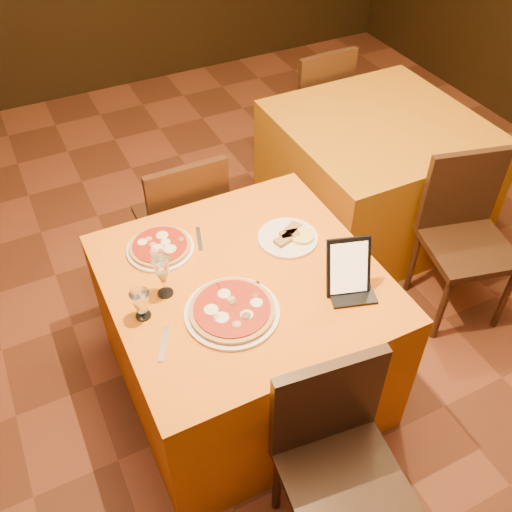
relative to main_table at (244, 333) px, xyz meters
name	(u,v)px	position (x,y,z in m)	size (l,w,h in m)	color
floor	(266,397)	(0.05, -0.13, -0.38)	(6.00, 7.00, 0.01)	#5E2D19
main_table	(244,333)	(0.00, 0.00, 0.00)	(1.10, 1.10, 0.75)	orange
side_table	(373,175)	(1.25, 0.77, 0.00)	(1.10, 1.10, 0.75)	#AD640B
chair_main_near	(344,482)	(0.00, -0.83, 0.08)	(0.45, 0.45, 0.91)	black
chair_main_far	(180,219)	(0.00, 0.81, 0.08)	(0.42, 0.42, 0.91)	black
chair_side_near	(469,247)	(1.25, -0.07, 0.08)	(0.46, 0.46, 0.91)	black
chair_side_far	(308,106)	(1.25, 1.57, 0.08)	(0.40, 0.40, 0.91)	#311F10
pizza_near	(232,311)	(-0.13, -0.17, 0.39)	(0.37, 0.37, 0.03)	white
pizza_far	(160,248)	(-0.25, 0.30, 0.39)	(0.29, 0.29, 0.03)	white
cutlet_dish	(288,237)	(0.28, 0.12, 0.39)	(0.27, 0.27, 0.03)	white
wine_glass	(163,277)	(-0.32, 0.05, 0.47)	(0.07, 0.07, 0.19)	#F5E08B
water_glass	(141,305)	(-0.44, -0.02, 0.44)	(0.06, 0.06, 0.13)	white
tablet	(348,267)	(0.34, -0.25, 0.49)	(0.18, 0.02, 0.24)	black
knife	(264,306)	(0.00, -0.19, 0.38)	(0.21, 0.02, 0.01)	silver
fork_near	(164,344)	(-0.42, -0.19, 0.38)	(0.16, 0.02, 0.01)	silver
fork_far	(199,239)	(-0.08, 0.29, 0.38)	(0.16, 0.02, 0.01)	silver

